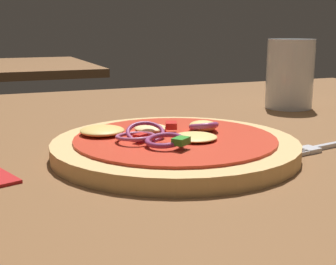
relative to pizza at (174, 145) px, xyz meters
The scene contains 4 objects.
dining_table 0.04m from the pizza, 116.39° to the left, with size 1.38×1.02×0.03m.
pizza is the anchor object (origin of this frame).
fork 0.18m from the pizza, 11.75° to the right, with size 0.19×0.05×0.00m.
beer_glass 0.35m from the pizza, 34.67° to the left, with size 0.08×0.08×0.11m.
Camera 1 is at (-0.17, -0.48, 0.16)m, focal length 50.87 mm.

